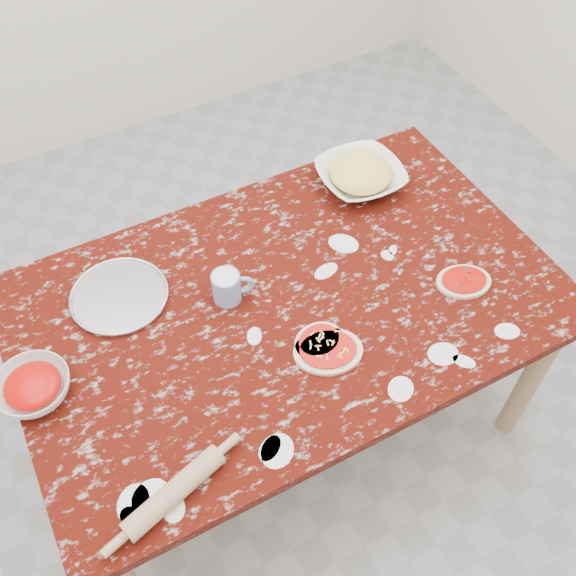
# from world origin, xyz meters

# --- Properties ---
(ground) EXTENTS (4.00, 4.00, 0.00)m
(ground) POSITION_xyz_m (0.00, 0.00, 0.00)
(ground) COLOR gray
(worktable) EXTENTS (1.60, 1.00, 0.75)m
(worktable) POSITION_xyz_m (0.00, 0.00, 0.67)
(worktable) COLOR #350903
(worktable) RESTS_ON ground
(pizza_tray) EXTENTS (0.31, 0.31, 0.01)m
(pizza_tray) POSITION_xyz_m (-0.44, 0.24, 0.76)
(pizza_tray) COLOR #B2B2B7
(pizza_tray) RESTS_ON worktable
(sauce_bowl) EXTENTS (0.22, 0.22, 0.06)m
(sauce_bowl) POSITION_xyz_m (-0.74, 0.03, 0.78)
(sauce_bowl) COLOR white
(sauce_bowl) RESTS_ON worktable
(cheese_bowl) EXTENTS (0.30, 0.30, 0.07)m
(cheese_bowl) POSITION_xyz_m (0.45, 0.32, 0.78)
(cheese_bowl) COLOR white
(cheese_bowl) RESTS_ON worktable
(flour_mug) EXTENTS (0.12, 0.08, 0.10)m
(flour_mug) POSITION_xyz_m (-0.15, 0.09, 0.80)
(flour_mug) COLOR #768BC4
(flour_mug) RESTS_ON worktable
(pizza_left) EXTENTS (0.23, 0.21, 0.02)m
(pizza_left) POSITION_xyz_m (0.01, -0.22, 0.76)
(pizza_left) COLOR beige
(pizza_left) RESTS_ON worktable
(pizza_mid) EXTENTS (0.17, 0.14, 0.02)m
(pizza_mid) POSITION_xyz_m (0.00, -0.18, 0.76)
(pizza_mid) COLOR beige
(pizza_mid) RESTS_ON worktable
(pizza_right) EXTENTS (0.20, 0.17, 0.02)m
(pizza_right) POSITION_xyz_m (0.50, -0.20, 0.76)
(pizza_right) COLOR beige
(pizza_right) RESTS_ON worktable
(rolling_pin) EXTENTS (0.28, 0.13, 0.06)m
(rolling_pin) POSITION_xyz_m (-0.52, -0.40, 0.78)
(rolling_pin) COLOR tan
(rolling_pin) RESTS_ON worktable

